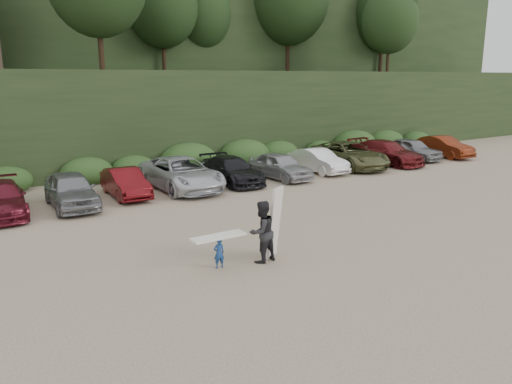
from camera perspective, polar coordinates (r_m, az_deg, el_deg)
ground at (r=18.24m, az=9.68°, el=-5.13°), size 120.00×120.00×0.00m
hillside_backdrop at (r=50.32m, az=-20.29°, el=18.67°), size 90.00×41.50×28.00m
parked_cars at (r=26.23m, az=-4.83°, el=2.29°), size 39.23×6.37×1.63m
child_surfer at (r=15.03m, az=-4.27°, el=-6.16°), size 1.71×0.50×1.03m
adult_surfer at (r=15.43m, az=0.80°, el=-4.46°), size 1.44×0.90×2.29m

